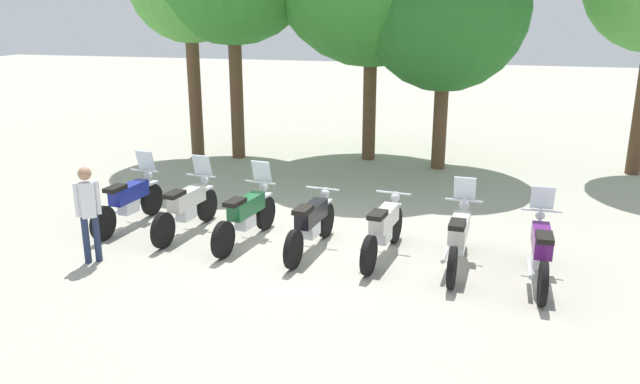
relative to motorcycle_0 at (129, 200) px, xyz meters
name	(u,v)px	position (x,y,z in m)	size (l,w,h in m)	color
ground_plane	(312,249)	(3.72, -0.25, -0.52)	(80.00, 80.00, 0.00)	#ADA899
motorcycle_0	(129,200)	(0.00, 0.00, 0.00)	(0.62, 2.19, 1.37)	black
motorcycle_1	(187,206)	(1.24, -0.06, 0.00)	(0.62, 2.19, 1.37)	black
motorcycle_2	(246,214)	(2.49, -0.21, 0.00)	(0.66, 2.19, 1.37)	black
motorcycle_3	(311,223)	(3.72, -0.32, -0.01)	(0.62, 2.19, 0.99)	black
motorcycle_4	(383,228)	(4.97, -0.25, -0.01)	(0.65, 2.19, 0.99)	black
motorcycle_5	(458,237)	(6.21, -0.38, 0.00)	(0.62, 2.19, 1.37)	black
motorcycle_6	(541,250)	(7.45, -0.62, 0.00)	(0.62, 2.19, 1.37)	black
person_0	(88,208)	(0.37, -1.76, 0.42)	(0.36, 0.32, 1.62)	#232D4C
tree_3	(446,9)	(5.32, 6.21, 3.53)	(4.10, 4.10, 6.11)	brown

